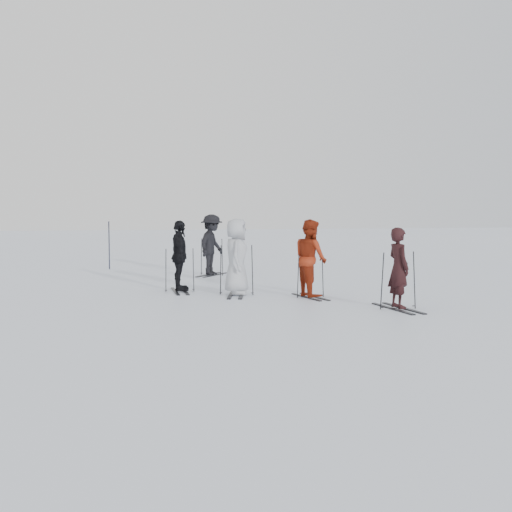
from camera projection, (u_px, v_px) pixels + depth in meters
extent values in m
plane|color=silver|center=(266.00, 300.00, 15.48)|extent=(120.00, 120.00, 0.00)
imported|color=black|center=(399.00, 269.00, 14.00)|extent=(0.47, 0.67, 1.76)
imported|color=maroon|center=(311.00, 259.00, 15.89)|extent=(0.87, 1.04, 1.92)
imported|color=#A7AAB0|center=(236.00, 257.00, 16.37)|extent=(0.84, 1.07, 1.93)
imported|color=black|center=(180.00, 257.00, 17.02)|extent=(0.46, 1.10, 1.87)
imported|color=black|center=(212.00, 245.00, 21.44)|extent=(1.37, 1.49, 2.01)
cylinder|color=black|center=(109.00, 245.00, 23.65)|extent=(0.05, 0.05, 1.77)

